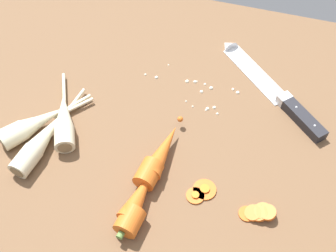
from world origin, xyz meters
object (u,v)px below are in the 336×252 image
at_px(parsnip_mid_right, 64,120).
at_px(parsnip_back, 41,141).
at_px(carrot_slice_stray_mid, 195,195).
at_px(chefs_knife, 267,84).
at_px(whole_carrot_second, 138,202).
at_px(carrot_slice_stack, 258,213).
at_px(parsnip_front, 32,125).
at_px(parsnip_mid_left, 32,125).
at_px(carrot_slice_stray_near, 205,189).
at_px(whole_carrot, 160,157).

xyz_separation_m(parsnip_mid_right, parsnip_back, (-0.02, -0.06, -0.00)).
distance_m(parsnip_back, carrot_slice_stray_mid, 0.32).
height_order(chefs_knife, whole_carrot_second, whole_carrot_second).
bearing_deg(carrot_slice_stack, parsnip_front, 174.25).
distance_m(parsnip_mid_left, carrot_slice_stray_near, 0.37).
height_order(parsnip_front, parsnip_mid_left, same).
xyz_separation_m(carrot_slice_stack, carrot_slice_stray_mid, (-0.11, 0.00, -0.00)).
xyz_separation_m(carrot_slice_stack, carrot_slice_stray_near, (-0.10, 0.02, -0.00)).
bearing_deg(chefs_knife, whole_carrot_second, -115.27).
xyz_separation_m(whole_carrot_second, carrot_slice_stack, (0.21, 0.05, -0.01)).
distance_m(chefs_knife, parsnip_mid_right, 0.45).
bearing_deg(parsnip_mid_right, carrot_slice_stray_mid, -14.27).
height_order(whole_carrot, carrot_slice_stray_mid, whole_carrot).
xyz_separation_m(parsnip_back, carrot_slice_stack, (0.43, -0.02, -0.01)).
xyz_separation_m(parsnip_front, parsnip_mid_left, (-0.00, 0.00, 0.00)).
xyz_separation_m(parsnip_back, carrot_slice_stray_mid, (0.32, -0.01, -0.02)).
bearing_deg(parsnip_back, chefs_knife, 36.99).
bearing_deg(parsnip_mid_right, parsnip_front, -150.96).
distance_m(parsnip_mid_right, carrot_slice_stray_mid, 0.31).
bearing_deg(whole_carrot_second, chefs_knife, 64.73).
relative_size(parsnip_mid_right, carrot_slice_stray_near, 4.60).
height_order(parsnip_mid_right, carrot_slice_stray_near, parsnip_mid_right).
relative_size(parsnip_mid_right, parsnip_back, 0.84).
distance_m(chefs_knife, whole_carrot, 0.32).
xyz_separation_m(whole_carrot, parsnip_mid_right, (-0.22, 0.03, -0.00)).
distance_m(whole_carrot, parsnip_mid_right, 0.22).
bearing_deg(parsnip_mid_right, carrot_slice_stray_near, -10.63).
height_order(whole_carrot_second, carrot_slice_stray_near, whole_carrot_second).
relative_size(whole_carrot, carrot_slice_stack, 2.88).
bearing_deg(parsnip_front, parsnip_back, -40.03).
height_order(parsnip_front, parsnip_back, same).
bearing_deg(carrot_slice_stray_near, carrot_slice_stray_mid, -127.43).
bearing_deg(parsnip_front, whole_carrot_second, -20.16).
distance_m(whole_carrot, parsnip_mid_left, 0.27).
bearing_deg(carrot_slice_stack, chefs_knife, 95.69).
height_order(parsnip_front, carrot_slice_stack, parsnip_front).
bearing_deg(parsnip_front, carrot_slice_stray_near, -4.30).
height_order(chefs_knife, carrot_slice_stack, chefs_knife).
relative_size(chefs_knife, carrot_slice_stack, 4.28).
height_order(whole_carrot_second, parsnip_mid_left, whole_carrot_second).
xyz_separation_m(parsnip_front, parsnip_back, (0.04, -0.03, -0.00)).
relative_size(parsnip_back, carrot_slice_stray_mid, 7.06).
bearing_deg(whole_carrot_second, parsnip_back, 163.71).
xyz_separation_m(parsnip_front, carrot_slice_stack, (0.47, -0.05, -0.01)).
xyz_separation_m(parsnip_mid_left, parsnip_mid_right, (0.06, 0.03, -0.00)).
xyz_separation_m(chefs_knife, parsnip_front, (-0.44, -0.27, 0.01)).
relative_size(parsnip_mid_left, parsnip_mid_right, 0.88).
bearing_deg(parsnip_back, parsnip_mid_left, 139.67).
bearing_deg(parsnip_mid_left, chefs_knife, 31.75).
bearing_deg(parsnip_mid_left, carrot_slice_stray_mid, -7.37).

